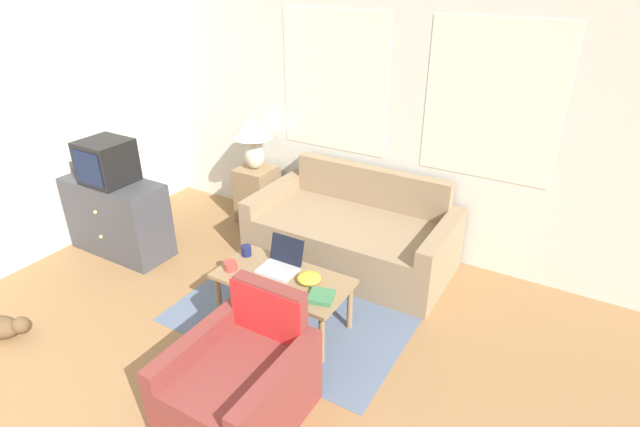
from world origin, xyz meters
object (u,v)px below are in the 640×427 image
(cup_navy, at_px, (246,251))
(snack_bowl, at_px, (309,278))
(table_lamp, at_px, (253,134))
(laptop, at_px, (281,263))
(couch, at_px, (354,235))
(coffee_table, at_px, (283,283))
(television, at_px, (106,162))
(cup_yellow, at_px, (231,266))
(armchair, at_px, (243,382))
(book_red, at_px, (321,297))
(cat_black, at_px, (3,327))

(cup_navy, relative_size, snack_bowl, 0.48)
(table_lamp, bearing_deg, laptop, -46.55)
(couch, distance_m, coffee_table, 1.14)
(television, xyz_separation_m, cup_yellow, (1.60, -0.24, -0.47))
(armchair, xyz_separation_m, cup_navy, (-0.72, 0.97, 0.22))
(laptop, relative_size, cup_navy, 3.33)
(book_red, height_order, cat_black, book_red)
(couch, bearing_deg, book_red, -73.69)
(television, height_order, cup_yellow, television)
(couch, relative_size, book_red, 8.69)
(cup_yellow, bearing_deg, cat_black, -140.87)
(television, bearing_deg, table_lamp, 58.08)
(snack_bowl, relative_size, cat_black, 0.34)
(armchair, relative_size, laptop, 2.83)
(cup_navy, xyz_separation_m, book_red, (0.82, -0.20, -0.03))
(television, bearing_deg, snack_bowl, -2.00)
(cup_navy, bearing_deg, television, 179.58)
(armchair, relative_size, snack_bowl, 4.55)
(coffee_table, bearing_deg, television, 176.43)
(snack_bowl, bearing_deg, cat_black, -147.17)
(television, bearing_deg, cup_yellow, -8.62)
(television, relative_size, snack_bowl, 2.34)
(television, bearing_deg, coffee_table, -3.57)
(television, distance_m, cat_black, 1.61)
(cup_yellow, relative_size, cat_black, 0.18)
(couch, bearing_deg, television, -153.75)
(table_lamp, distance_m, coffee_table, 1.93)
(table_lamp, height_order, snack_bowl, table_lamp)
(coffee_table, height_order, cat_black, coffee_table)
(armchair, bearing_deg, snack_bowl, 94.94)
(coffee_table, distance_m, cat_black, 2.15)
(book_red, bearing_deg, television, 174.99)
(table_lamp, height_order, coffee_table, table_lamp)
(couch, xyz_separation_m, coffee_table, (-0.03, -1.13, 0.12))
(couch, xyz_separation_m, snack_bowl, (0.17, -1.08, 0.21))
(television, relative_size, cup_navy, 4.86)
(couch, relative_size, laptop, 6.40)
(laptop, relative_size, book_red, 1.36)
(cat_black, bearing_deg, book_red, 3.26)
(armchair, relative_size, table_lamp, 1.46)
(coffee_table, bearing_deg, snack_bowl, 13.01)
(couch, bearing_deg, laptop, -96.09)
(cup_yellow, bearing_deg, book_red, 2.41)
(table_lamp, distance_m, book_red, 2.23)
(armchair, height_order, table_lamp, table_lamp)
(cup_yellow, xyz_separation_m, cat_black, (-1.35, -1.10, -0.38))
(table_lamp, distance_m, snack_bowl, 2.01)
(television, bearing_deg, cat_black, -79.28)
(coffee_table, relative_size, snack_bowl, 5.76)
(armchair, xyz_separation_m, snack_bowl, (-0.08, 0.91, 0.21))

